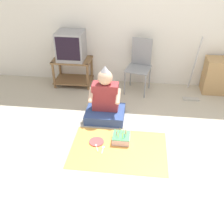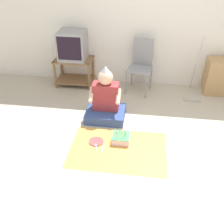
{
  "view_description": "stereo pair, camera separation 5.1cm",
  "coord_description": "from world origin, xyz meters",
  "views": [
    {
      "loc": [
        -0.26,
        -2.53,
        2.3
      ],
      "look_at": [
        -0.62,
        0.45,
        0.35
      ],
      "focal_mm": 42.0,
      "sensor_mm": 36.0,
      "label": 1
    },
    {
      "loc": [
        -0.21,
        -2.52,
        2.3
      ],
      "look_at": [
        -0.62,
        0.45,
        0.35
      ],
      "focal_mm": 42.0,
      "sensor_mm": 36.0,
      "label": 2
    }
  ],
  "objects": [
    {
      "name": "ground_plane",
      "position": [
        0.0,
        0.0,
        0.0
      ],
      "size": [
        16.0,
        16.0,
        0.0
      ],
      "primitive_type": "plane",
      "color": "#BCB29E"
    },
    {
      "name": "wall_back",
      "position": [
        0.0,
        2.13,
        1.27
      ],
      "size": [
        6.4,
        0.06,
        2.55
      ],
      "color": "white",
      "rests_on": "ground_plane"
    },
    {
      "name": "tv_stand",
      "position": [
        -1.52,
        1.88,
        0.3
      ],
      "size": [
        0.7,
        0.45,
        0.51
      ],
      "color": "olive",
      "rests_on": "ground_plane"
    },
    {
      "name": "tv",
      "position": [
        -1.52,
        1.88,
        0.76
      ],
      "size": [
        0.48,
        0.44,
        0.5
      ],
      "color": "#99999E",
      "rests_on": "tv_stand"
    },
    {
      "name": "folding_chair",
      "position": [
        -0.29,
        1.82,
        0.52
      ],
      "size": [
        0.48,
        0.49,
        0.93
      ],
      "color": "gray",
      "rests_on": "ground_plane"
    },
    {
      "name": "cardboard_box_stack",
      "position": [
        1.13,
        1.9,
        0.31
      ],
      "size": [
        0.56,
        0.36,
        0.62
      ],
      "color": "tan",
      "rests_on": "ground_plane"
    },
    {
      "name": "dust_mop",
      "position": [
        0.63,
        1.65,
        0.31
      ],
      "size": [
        0.28,
        0.48,
        1.1
      ],
      "color": "#B2ADA3",
      "rests_on": "ground_plane"
    },
    {
      "name": "person_seated",
      "position": [
        -0.77,
        0.83,
        0.27
      ],
      "size": [
        0.59,
        0.5,
        0.85
      ],
      "color": "#334C8C",
      "rests_on": "ground_plane"
    },
    {
      "name": "party_cloth",
      "position": [
        -0.49,
        0.09,
        0.0
      ],
      "size": [
        1.27,
        0.86,
        0.01
      ],
      "color": "#EFA84C",
      "rests_on": "ground_plane"
    },
    {
      "name": "birthday_cake",
      "position": [
        -0.47,
        0.27,
        0.06
      ],
      "size": [
        0.24,
        0.24,
        0.17
      ],
      "color": "silver",
      "rests_on": "party_cloth"
    },
    {
      "name": "paper_plate",
      "position": [
        -0.8,
        0.2,
        0.01
      ],
      "size": [
        0.2,
        0.2,
        0.01
      ],
      "color": "#D84C4C",
      "rests_on": "party_cloth"
    },
    {
      "name": "plastic_spoon_near",
      "position": [
        -0.79,
        0.11,
        0.01
      ],
      "size": [
        0.07,
        0.14,
        0.01
      ],
      "color": "white",
      "rests_on": "party_cloth"
    },
    {
      "name": "plastic_spoon_far",
      "position": [
        -0.69,
        0.08,
        0.01
      ],
      "size": [
        0.04,
        0.15,
        0.01
      ],
      "color": "white",
      "rests_on": "party_cloth"
    }
  ]
}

